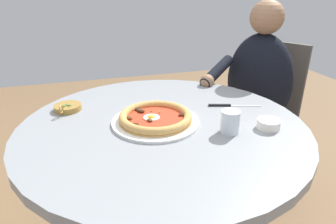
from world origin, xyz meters
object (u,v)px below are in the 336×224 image
at_px(pizza_on_plate, 155,118).
at_px(water_glass, 230,123).
at_px(ramekin_capers, 269,124).
at_px(olive_pan, 68,107).
at_px(diner_person, 254,116).
at_px(steak_knife, 227,105).
at_px(dining_table, 163,157).
at_px(cafe_chair_diner, 266,105).

distance_m(pizza_on_plate, water_glass, 0.27).
distance_m(ramekin_capers, olive_pan, 0.77).
xyz_separation_m(ramekin_capers, diner_person, (0.31, 0.55, -0.25)).
bearing_deg(steak_knife, water_glass, -114.94).
height_order(ramekin_capers, olive_pan, olive_pan).
bearing_deg(diner_person, pizza_on_plate, -149.81).
bearing_deg(ramekin_capers, dining_table, 156.60).
bearing_deg(diner_person, cafe_chair_diner, 30.84).
relative_size(water_glass, diner_person, 0.07).
height_order(ramekin_capers, diner_person, diner_person).
relative_size(dining_table, ramekin_capers, 13.06).
relative_size(pizza_on_plate, olive_pan, 2.47).
xyz_separation_m(dining_table, cafe_chair_diner, (0.78, 0.48, -0.06)).
bearing_deg(cafe_chair_diner, pizza_on_plate, -149.71).
bearing_deg(cafe_chair_diner, ramekin_capers, -124.87).
bearing_deg(pizza_on_plate, steak_knife, 11.86).
bearing_deg(water_glass, pizza_on_plate, 147.28).
relative_size(olive_pan, cafe_chair_diner, 0.14).
relative_size(dining_table, steak_knife, 4.93).
distance_m(ramekin_capers, diner_person, 0.68).
relative_size(pizza_on_plate, ramekin_capers, 4.01).
xyz_separation_m(pizza_on_plate, water_glass, (0.22, -0.14, 0.02)).
height_order(pizza_on_plate, diner_person, diner_person).
bearing_deg(dining_table, steak_knife, 14.28).
xyz_separation_m(water_glass, olive_pan, (-0.53, 0.35, -0.02)).
xyz_separation_m(dining_table, diner_person, (0.65, 0.40, -0.09)).
distance_m(water_glass, cafe_chair_diner, 0.88).
relative_size(water_glass, ramekin_capers, 0.99).
relative_size(pizza_on_plate, steak_knife, 1.51).
height_order(water_glass, diner_person, diner_person).
bearing_deg(ramekin_capers, olive_pan, 151.52).
xyz_separation_m(ramekin_capers, olive_pan, (-0.68, 0.37, -0.01)).
bearing_deg(dining_table, diner_person, 31.65).
bearing_deg(steak_knife, diner_person, 42.50).
bearing_deg(cafe_chair_diner, diner_person, -149.16).
height_order(pizza_on_plate, ramekin_capers, pizza_on_plate).
bearing_deg(ramekin_capers, steak_knife, 101.56).
height_order(steak_knife, diner_person, diner_person).
height_order(steak_knife, cafe_chair_diner, cafe_chair_diner).
xyz_separation_m(steak_knife, cafe_chair_diner, (0.48, 0.40, -0.21)).
relative_size(steak_knife, olive_pan, 1.63).
distance_m(dining_table, water_glass, 0.30).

